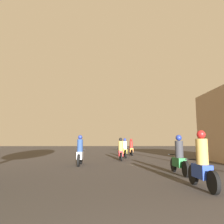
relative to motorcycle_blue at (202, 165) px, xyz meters
name	(u,v)px	position (x,y,z in m)	size (l,w,h in m)	color
motorcycle_blue	(202,165)	(0.00, 0.00, 0.00)	(0.60, 1.85, 1.62)	black
motorcycle_green	(179,159)	(0.26, 2.71, -0.03)	(0.60, 2.05, 1.57)	black
motorcycle_silver	(80,153)	(-4.12, 6.20, 0.01)	(0.60, 1.92, 1.66)	black
motorcycle_red	(121,151)	(-1.64, 9.28, -0.03)	(0.60, 1.85, 1.56)	black
motorcycle_yellow	(125,150)	(-1.14, 11.73, -0.03)	(0.60, 2.10, 1.56)	black
motorcycle_orange	(131,149)	(-0.27, 14.73, -0.03)	(0.60, 1.94, 1.55)	black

